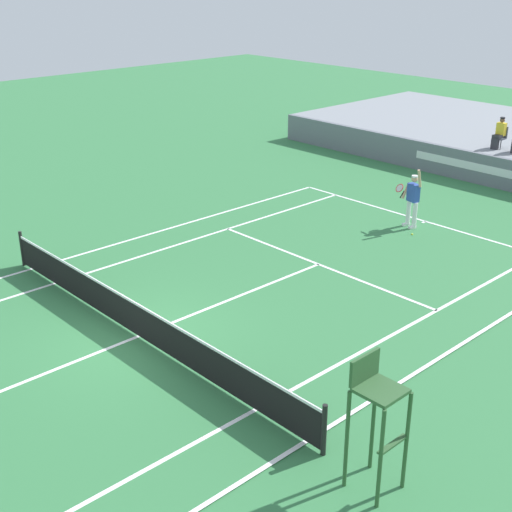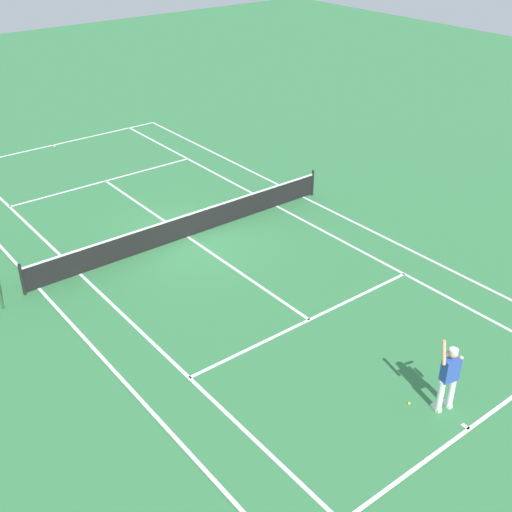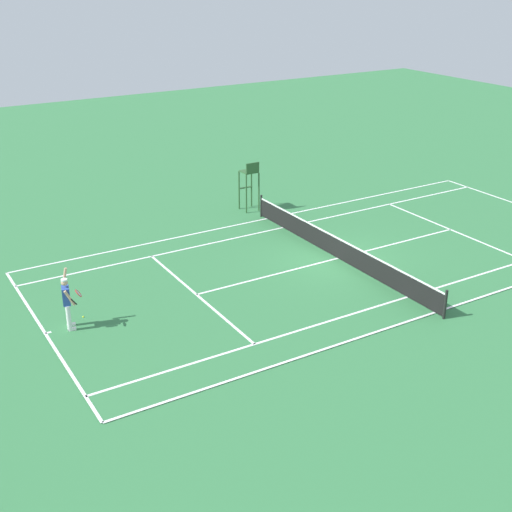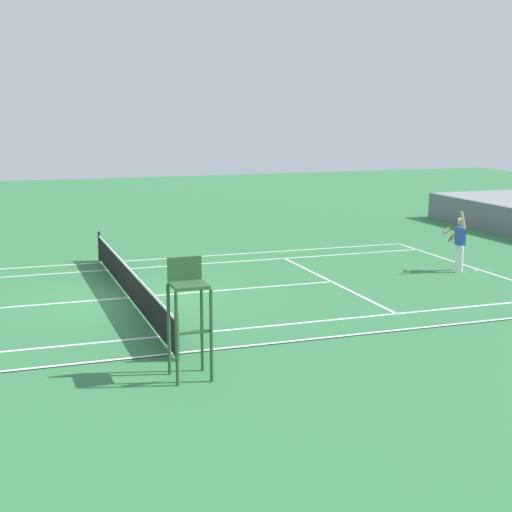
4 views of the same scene
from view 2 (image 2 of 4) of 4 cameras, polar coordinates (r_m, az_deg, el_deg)
name	(u,v)px [view 2 (image 2 of 4)]	position (r m, az deg, el deg)	size (l,w,h in m)	color
ground_plane	(188,238)	(23.29, -5.94, 1.59)	(80.00, 80.00, 0.00)	#337542
court	(188,238)	(23.29, -5.94, 1.62)	(11.08, 23.88, 0.03)	#337542
net	(187,225)	(23.05, -6.01, 2.74)	(11.98, 0.10, 1.07)	black
tennis_player	(449,377)	(16.03, 16.49, -10.08)	(0.83, 0.61, 2.08)	white
tennis_ball	(409,403)	(16.57, 13.23, -12.42)	(0.07, 0.07, 0.07)	#D1E533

